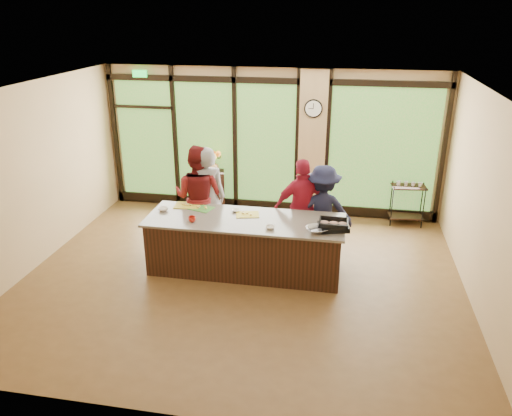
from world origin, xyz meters
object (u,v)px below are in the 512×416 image
at_px(island_base, 245,246).
at_px(cook_left, 207,198).
at_px(flower_stand, 214,191).
at_px(bar_cart, 407,199).
at_px(roasting_pan, 333,227).
at_px(cook_right, 322,211).

distance_m(island_base, cook_left, 1.25).
bearing_deg(flower_stand, bar_cart, -14.58).
xyz_separation_m(roasting_pan, flower_stand, (-2.59, 2.60, -0.51)).
height_order(flower_stand, bar_cart, bar_cart).
distance_m(roasting_pan, bar_cart, 2.98).
bearing_deg(cook_left, flower_stand, -97.74).
bearing_deg(cook_left, island_base, 119.26).
distance_m(cook_left, flower_stand, 1.78).
bearing_deg(cook_right, roasting_pan, 94.89).
bearing_deg(cook_left, bar_cart, -174.03).
xyz_separation_m(cook_left, roasting_pan, (2.27, -0.92, 0.02)).
distance_m(cook_left, bar_cart, 4.04).
distance_m(cook_left, cook_right, 2.05).
distance_m(roasting_pan, flower_stand, 3.71).
xyz_separation_m(flower_stand, bar_cart, (3.98, -0.00, 0.09)).
xyz_separation_m(cook_left, bar_cart, (3.66, 1.68, -0.40)).
relative_size(island_base, flower_stand, 3.49).
bearing_deg(roasting_pan, island_base, 158.63).
height_order(island_base, cook_right, cook_right).
relative_size(cook_left, bar_cart, 2.09).
bearing_deg(bar_cart, cook_left, -162.22).
bearing_deg(bar_cart, flower_stand, 173.05).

